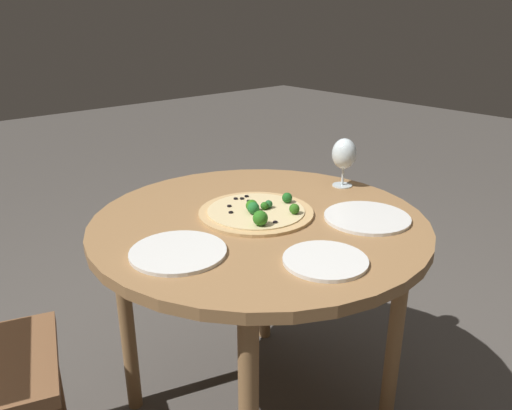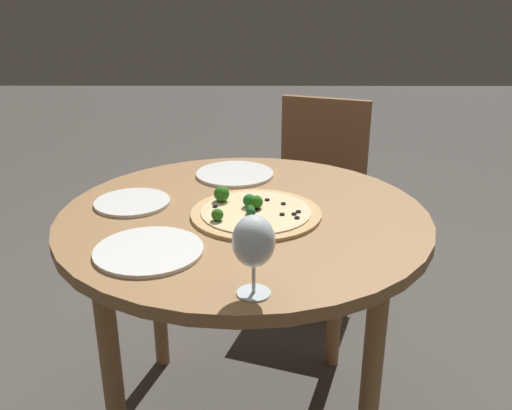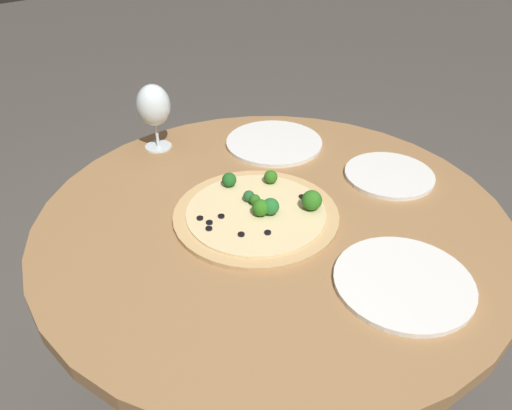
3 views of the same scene
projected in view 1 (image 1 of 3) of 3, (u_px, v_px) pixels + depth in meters
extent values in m
plane|color=#4C4742|center=(259.00, 410.00, 1.78)|extent=(12.00, 12.00, 0.00)
cylinder|color=olive|center=(259.00, 223.00, 1.51)|extent=(1.02, 1.02, 0.03)
cylinder|color=olive|center=(265.00, 263.00, 2.06)|extent=(0.05, 0.05, 0.71)
cylinder|color=olive|center=(127.00, 321.00, 1.67)|extent=(0.05, 0.05, 0.71)
cylinder|color=olive|center=(396.00, 331.00, 1.62)|extent=(0.05, 0.05, 0.71)
cylinder|color=brown|center=(56.00, 381.00, 1.62)|extent=(0.04, 0.04, 0.41)
cylinder|color=tan|center=(256.00, 213.00, 1.54)|extent=(0.36, 0.36, 0.01)
cylinder|color=beige|center=(256.00, 210.00, 1.54)|extent=(0.30, 0.30, 0.00)
sphere|color=#2D671A|center=(294.00, 209.00, 1.50)|extent=(0.03, 0.03, 0.03)
sphere|color=#20692B|center=(253.00, 208.00, 1.50)|extent=(0.04, 0.04, 0.04)
sphere|color=#28631A|center=(264.00, 206.00, 1.54)|extent=(0.02, 0.02, 0.02)
sphere|color=#215929|center=(269.00, 204.00, 1.55)|extent=(0.03, 0.03, 0.03)
sphere|color=#1C5C1F|center=(287.00, 198.00, 1.59)|extent=(0.03, 0.03, 0.03)
sphere|color=#2A6D1C|center=(260.00, 218.00, 1.42)|extent=(0.04, 0.04, 0.04)
sphere|color=#2A6C17|center=(252.00, 205.00, 1.52)|extent=(0.04, 0.04, 0.04)
cylinder|color=black|center=(229.00, 206.00, 1.56)|extent=(0.01, 0.01, 0.00)
cylinder|color=black|center=(231.00, 212.00, 1.51)|extent=(0.01, 0.01, 0.00)
cylinder|color=black|center=(247.00, 196.00, 1.64)|extent=(0.01, 0.01, 0.00)
cylinder|color=black|center=(242.00, 198.00, 1.62)|extent=(0.01, 0.01, 0.00)
cylinder|color=black|center=(275.00, 222.00, 1.44)|extent=(0.01, 0.01, 0.00)
cylinder|color=black|center=(249.00, 201.00, 1.60)|extent=(0.01, 0.01, 0.00)
cylinder|color=black|center=(256.00, 209.00, 1.54)|extent=(0.01, 0.01, 0.00)
cylinder|color=black|center=(236.00, 199.00, 1.62)|extent=(0.01, 0.01, 0.00)
cylinder|color=silver|center=(342.00, 185.00, 1.79)|extent=(0.07, 0.07, 0.00)
cylinder|color=silver|center=(343.00, 177.00, 1.78)|extent=(0.01, 0.01, 0.06)
ellipsoid|color=silver|center=(344.00, 154.00, 1.75)|extent=(0.09, 0.09, 0.11)
cylinder|color=silver|center=(178.00, 252.00, 1.29)|extent=(0.25, 0.25, 0.01)
cylinder|color=silver|center=(367.00, 218.00, 1.50)|extent=(0.26, 0.26, 0.01)
cylinder|color=silver|center=(325.00, 260.00, 1.24)|extent=(0.21, 0.21, 0.01)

